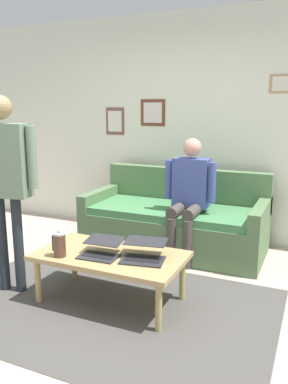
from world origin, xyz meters
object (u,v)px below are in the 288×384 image
object	(u,v)px
french_press	(60,244)
person_standing	(5,170)
laptop_left	(101,251)
person_seated	(189,192)
coffee_table	(110,258)
couch	(176,222)
laptop_center	(144,253)

from	to	relation	value
french_press	person_standing	distance (m)	0.79
laptop_left	person_seated	xyz separation A→B (m)	(-0.33, -1.27, 0.27)
coffee_table	person_seated	size ratio (longest dim) A/B	0.95
coffee_table	person_seated	distance (m)	1.28
couch	person_standing	world-z (taller)	person_standing
french_press	laptop_left	bearing A→B (deg)	-153.25
coffee_table	french_press	bearing A→B (deg)	32.44
laptop_center	person_seated	distance (m)	1.22
person_seated	person_standing	bearing A→B (deg)	49.61
laptop_left	couch	bearing A→B (deg)	-94.18
laptop_left	person_standing	distance (m)	1.05
laptop_left	person_seated	size ratio (longest dim) A/B	0.26
laptop_left	person_standing	size ratio (longest dim) A/B	0.20
laptop_left	person_standing	xyz separation A→B (m)	(0.84, 0.11, 0.62)
person_standing	french_press	bearing A→B (deg)	176.09
laptop_left	laptop_center	world-z (taller)	laptop_center
person_standing	person_seated	xyz separation A→B (m)	(-1.17, -1.38, -0.36)
french_press	person_seated	xyz separation A→B (m)	(-0.62, -1.42, 0.21)
laptop_left	french_press	size ratio (longest dim) A/B	1.45
laptop_left	person_seated	distance (m)	1.34
laptop_center	person_seated	world-z (taller)	person_seated
person_standing	person_seated	bearing A→B (deg)	-130.39
laptop_left	person_standing	bearing A→B (deg)	7.41
coffee_table	french_press	distance (m)	0.43
coffee_table	person_standing	bearing A→B (deg)	11.32
couch	person_seated	world-z (taller)	person_seated
couch	person_seated	xyz separation A→B (m)	(-0.22, 0.23, 0.42)
couch	person_seated	bearing A→B (deg)	134.18
laptop_left	laptop_center	distance (m)	0.36
couch	coffee_table	world-z (taller)	couch
couch	french_press	xyz separation A→B (m)	(0.40, 1.64, 0.22)
laptop_center	laptop_left	bearing A→B (deg)	12.22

